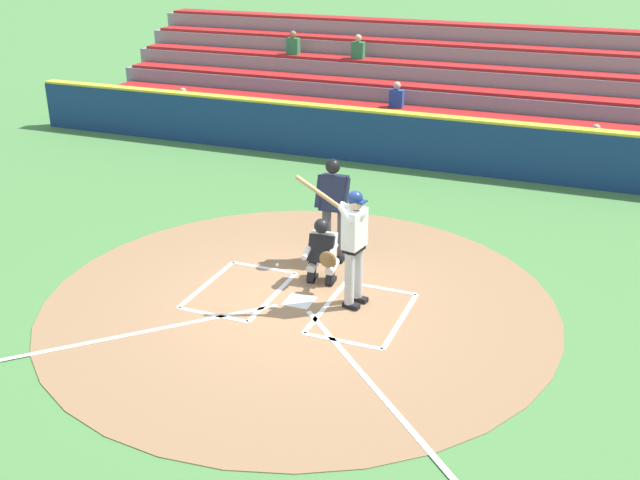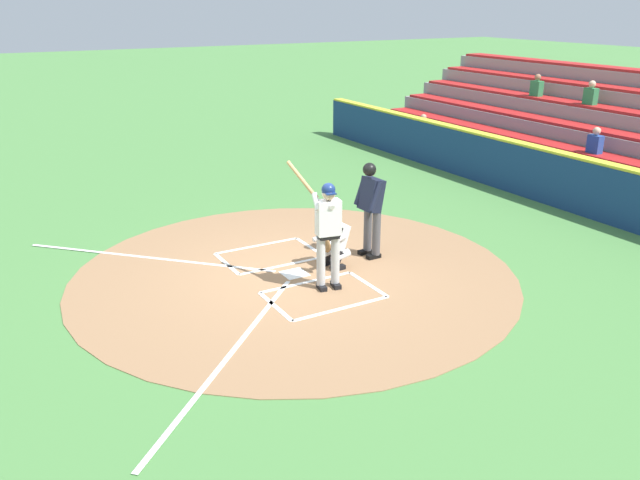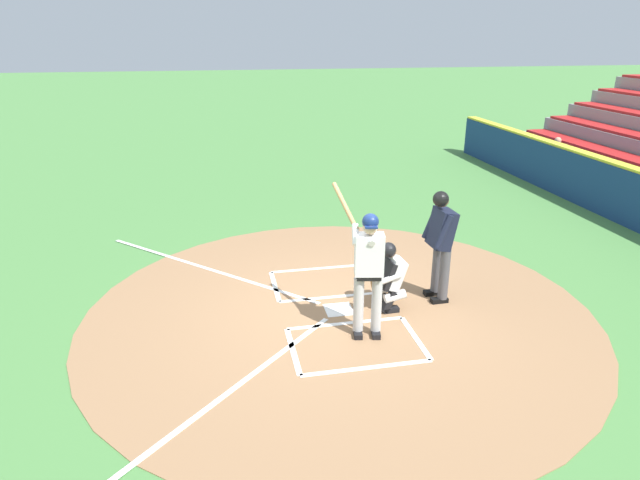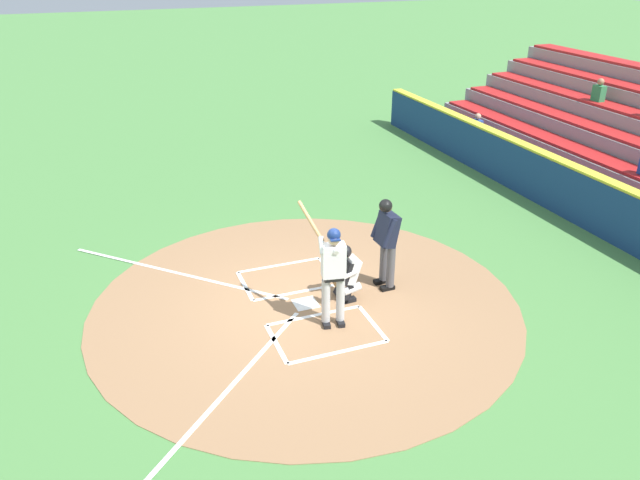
{
  "view_description": "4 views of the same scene",
  "coord_description": "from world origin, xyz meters",
  "px_view_note": "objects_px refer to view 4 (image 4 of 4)",
  "views": [
    {
      "loc": [
        -4.19,
        9.61,
        5.52
      ],
      "look_at": [
        -0.37,
        0.06,
        1.14
      ],
      "focal_mm": 42.24,
      "sensor_mm": 36.0,
      "label": 1
    },
    {
      "loc": [
        -9.77,
        5.01,
        4.68
      ],
      "look_at": [
        -0.56,
        -0.22,
        0.8
      ],
      "focal_mm": 36.84,
      "sensor_mm": 36.0,
      "label": 2
    },
    {
      "loc": [
        -7.51,
        1.81,
        4.16
      ],
      "look_at": [
        0.37,
        0.23,
        1.09
      ],
      "focal_mm": 30.52,
      "sensor_mm": 36.0,
      "label": 3
    },
    {
      "loc": [
        -9.46,
        3.3,
        6.14
      ],
      "look_at": [
        0.33,
        -0.42,
        1.12
      ],
      "focal_mm": 34.86,
      "sensor_mm": 36.0,
      "label": 4
    }
  ],
  "objects_px": {
    "batter": "(333,270)",
    "plate_umpire": "(387,237)",
    "catcher": "(346,271)",
    "baseball": "(339,273)"
  },
  "relations": [
    {
      "from": "batter",
      "to": "plate_umpire",
      "type": "height_order",
      "value": "batter"
    },
    {
      "from": "batter",
      "to": "catcher",
      "type": "xyz_separation_m",
      "value": [
        0.72,
        -0.56,
        -0.51
      ]
    },
    {
      "from": "baseball",
      "to": "batter",
      "type": "bearing_deg",
      "value": 153.69
    },
    {
      "from": "catcher",
      "to": "plate_umpire",
      "type": "xyz_separation_m",
      "value": [
        0.15,
        -0.9,
        0.49
      ]
    },
    {
      "from": "catcher",
      "to": "baseball",
      "type": "xyz_separation_m",
      "value": [
        0.94,
        -0.26,
        -0.55
      ]
    },
    {
      "from": "batter",
      "to": "plate_umpire",
      "type": "relative_size",
      "value": 1.14
    },
    {
      "from": "batter",
      "to": "baseball",
      "type": "height_order",
      "value": "batter"
    },
    {
      "from": "plate_umpire",
      "to": "baseball",
      "type": "height_order",
      "value": "plate_umpire"
    },
    {
      "from": "catcher",
      "to": "plate_umpire",
      "type": "height_order",
      "value": "plate_umpire"
    },
    {
      "from": "batter",
      "to": "plate_umpire",
      "type": "xyz_separation_m",
      "value": [
        0.87,
        -1.46,
        -0.02
      ]
    }
  ]
}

